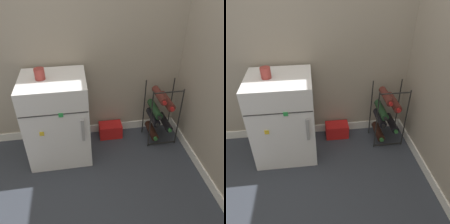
{
  "view_description": "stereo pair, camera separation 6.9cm",
  "coord_description": "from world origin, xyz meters",
  "views": [
    {
      "loc": [
        -0.18,
        -1.52,
        1.67
      ],
      "look_at": [
        0.12,
        0.34,
        0.41
      ],
      "focal_mm": 38.0,
      "sensor_mm": 36.0,
      "label": 1
    },
    {
      "loc": [
        -0.11,
        -1.53,
        1.67
      ],
      "look_at": [
        0.12,
        0.34,
        0.41
      ],
      "focal_mm": 38.0,
      "sensor_mm": 36.0,
      "label": 2
    }
  ],
  "objects": [
    {
      "name": "ground_plane",
      "position": [
        0.0,
        0.0,
        0.0
      ],
      "size": [
        14.0,
        14.0,
        0.0
      ],
      "primitive_type": "plane",
      "color": "#333842"
    },
    {
      "name": "mini_fridge",
      "position": [
        -0.39,
        0.31,
        0.41
      ],
      "size": [
        0.56,
        0.52,
        0.81
      ],
      "color": "white",
      "rests_on": "ground_plane"
    },
    {
      "name": "wall_back",
      "position": [
        0.0,
        0.62,
        1.24
      ],
      "size": [
        6.73,
        0.07,
        2.5
      ],
      "color": "#9E9384",
      "rests_on": "ground_plane"
    },
    {
      "name": "fridge_top_cup",
      "position": [
        -0.48,
        0.32,
        0.86
      ],
      "size": [
        0.08,
        0.08,
        0.09
      ],
      "color": "maroon",
      "rests_on": "mini_fridge"
    },
    {
      "name": "soda_box",
      "position": [
        0.13,
        0.49,
        0.08
      ],
      "size": [
        0.24,
        0.15,
        0.15
      ],
      "color": "red",
      "rests_on": "ground_plane"
    },
    {
      "name": "wine_rack",
      "position": [
        0.61,
        0.36,
        0.33
      ],
      "size": [
        0.3,
        0.31,
        0.64
      ],
      "color": "black",
      "rests_on": "ground_plane"
    }
  ]
}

